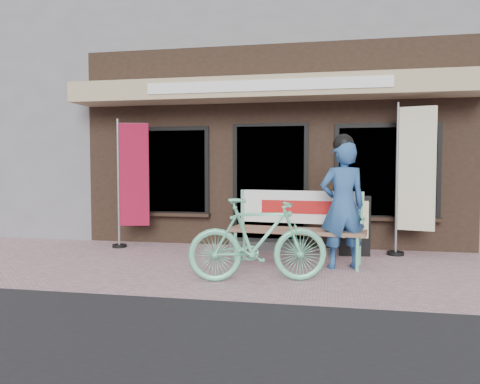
% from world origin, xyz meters
% --- Properties ---
extents(ground, '(70.00, 70.00, 0.00)m').
position_xyz_m(ground, '(0.00, 0.00, 0.00)').
color(ground, '#BE919A').
rests_on(ground, ground).
extents(storefront, '(7.00, 6.77, 6.00)m').
position_xyz_m(storefront, '(0.00, 4.96, 2.99)').
color(storefront, black).
rests_on(storefront, ground).
extents(bench, '(2.03, 0.74, 1.08)m').
position_xyz_m(bench, '(0.60, 0.65, 0.63)').
color(bench, '#6AD0A0').
rests_on(bench, ground).
extents(person, '(0.75, 0.60, 1.90)m').
position_xyz_m(person, '(1.23, 0.40, 0.93)').
color(person, '#28518B').
rests_on(person, ground).
extents(bicycle, '(1.81, 0.90, 1.05)m').
position_xyz_m(bicycle, '(0.18, -0.58, 0.52)').
color(bicycle, '#6AD0A0').
rests_on(bicycle, ground).
extents(nobori_red, '(0.68, 0.30, 2.27)m').
position_xyz_m(nobori_red, '(-2.40, 1.43, 1.17)').
color(nobori_red, gray).
rests_on(nobori_red, ground).
extents(nobori_cream, '(0.73, 0.33, 2.47)m').
position_xyz_m(nobori_cream, '(2.35, 1.50, 1.27)').
color(nobori_cream, gray).
rests_on(nobori_cream, ground).
extents(menu_stand, '(0.49, 0.14, 0.97)m').
position_xyz_m(menu_stand, '(1.45, 1.35, 0.50)').
color(menu_stand, black).
rests_on(menu_stand, ground).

